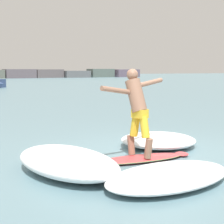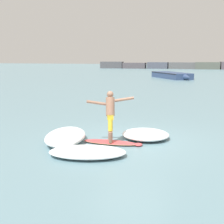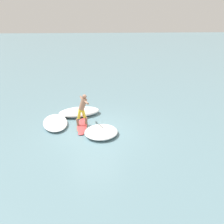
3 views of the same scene
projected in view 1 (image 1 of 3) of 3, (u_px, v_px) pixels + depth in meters
name	position (u px, v px, depth m)	size (l,w,h in m)	color
ground_plane	(149.00, 151.00, 7.79)	(200.00, 200.00, 0.00)	slate
rock_jetty_breakwater	(12.00, 74.00, 67.19)	(53.93, 4.70, 1.64)	#4E4E52
surfboard	(141.00, 158.00, 6.97)	(2.00, 0.63, 0.22)	#E24547
surfer	(137.00, 105.00, 6.90)	(1.51, 0.73, 1.62)	#926650
wave_foam_at_tail	(158.00, 140.00, 8.23)	(2.18, 2.15, 0.29)	white
wave_foam_at_nose	(67.00, 162.00, 6.12)	(1.70, 2.54, 0.40)	white
wave_foam_beside	(169.00, 176.00, 5.55)	(2.42, 1.66, 0.25)	white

